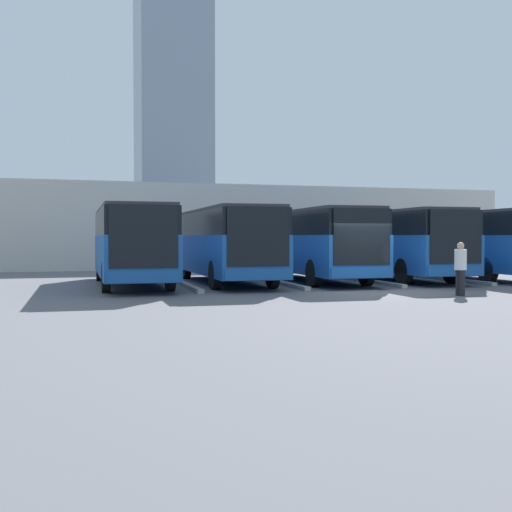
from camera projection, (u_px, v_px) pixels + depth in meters
name	position (u px, v px, depth m)	size (l,w,h in m)	color
ground_plane	(370.00, 292.00, 23.43)	(600.00, 600.00, 0.00)	#5B5B60
bus_0	(467.00, 242.00, 31.10)	(2.84, 10.69, 3.18)	#19519E
curb_divider_0	(449.00, 279.00, 29.06)	(0.24, 6.54, 0.15)	#9E9E99
bus_1	(392.00, 242.00, 30.02)	(2.84, 10.69, 3.18)	#19519E
curb_divider_1	(368.00, 281.00, 27.98)	(0.24, 6.54, 0.15)	#9E9E99
bus_2	(312.00, 242.00, 28.84)	(2.84, 10.69, 3.18)	#19519E
curb_divider_2	(281.00, 283.00, 26.80)	(0.24, 6.54, 0.15)	#9E9E99
bus_3	(225.00, 242.00, 27.63)	(2.84, 10.69, 3.18)	#19519E
curb_divider_3	(186.00, 285.00, 25.59)	(0.24, 6.54, 0.15)	#9E9E99
bus_4	(131.00, 242.00, 26.25)	(2.84, 10.69, 3.18)	#19519E
pedestrian	(460.00, 267.00, 21.65)	(0.44, 0.44, 1.81)	black
station_building	(222.00, 227.00, 44.83)	(37.68, 12.44, 5.33)	beige
office_tower	(173.00, 117.00, 177.33)	(19.43, 19.43, 71.82)	#7F8EA3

